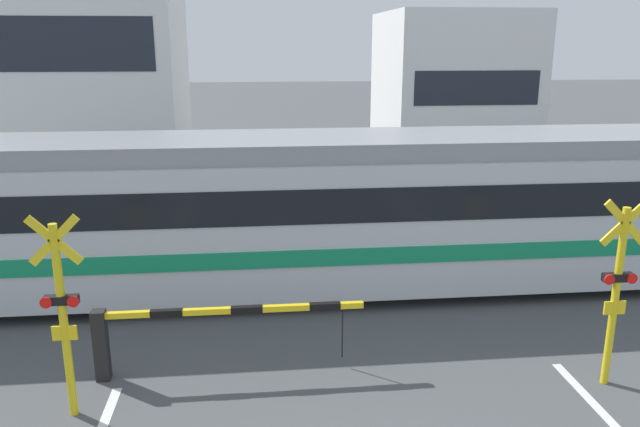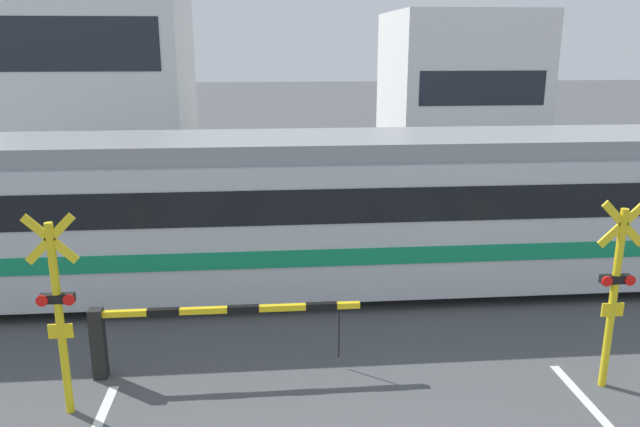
{
  "view_description": "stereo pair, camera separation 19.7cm",
  "coord_description": "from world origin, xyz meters",
  "views": [
    {
      "loc": [
        -1.28,
        -3.94,
        4.89
      ],
      "look_at": [
        0.0,
        8.02,
        1.6
      ],
      "focal_mm": 35.0,
      "sensor_mm": 36.0,
      "label": 1
    },
    {
      "loc": [
        -1.08,
        -3.96,
        4.89
      ],
      "look_at": [
        0.0,
        8.02,
        1.6
      ],
      "focal_mm": 35.0,
      "sensor_mm": 36.0,
      "label": 2
    }
  ],
  "objects": [
    {
      "name": "rail_track_near",
      "position": [
        0.0,
        7.35,
        0.04
      ],
      "size": [
        50.0,
        0.1,
        0.08
      ],
      "color": "#5B564C",
      "rests_on": "ground_plane"
    },
    {
      "name": "rail_track_far",
      "position": [
        0.0,
        8.78,
        0.04
      ],
      "size": [
        50.0,
        0.1,
        0.08
      ],
      "color": "#5B564C",
      "rests_on": "ground_plane"
    },
    {
      "name": "commuter_train",
      "position": [
        -1.5,
        8.07,
        1.69
      ],
      "size": [
        19.03,
        2.77,
        3.15
      ],
      "color": "silver",
      "rests_on": "ground_plane"
    },
    {
      "name": "crossing_barrier_near",
      "position": [
        -2.56,
        4.77,
        0.8
      ],
      "size": [
        4.04,
        0.2,
        1.11
      ],
      "color": "black",
      "rests_on": "ground_plane"
    },
    {
      "name": "crossing_barrier_far",
      "position": [
        2.56,
        11.27,
        0.8
      ],
      "size": [
        4.04,
        0.2,
        1.11
      ],
      "color": "black",
      "rests_on": "ground_plane"
    },
    {
      "name": "crossing_signal_left",
      "position": [
        -3.82,
        3.87,
        1.55
      ],
      "size": [
        0.68,
        0.15,
        2.83
      ],
      "color": "yellow",
      "rests_on": "ground_plane"
    },
    {
      "name": "crossing_signal_right",
      "position": [
        3.82,
        3.87,
        1.55
      ],
      "size": [
        0.68,
        0.15,
        2.83
      ],
      "color": "yellow",
      "rests_on": "ground_plane"
    },
    {
      "name": "pedestrian",
      "position": [
        -0.48,
        13.84,
        0.99
      ],
      "size": [
        0.38,
        0.22,
        1.71
      ],
      "color": "#33384C",
      "rests_on": "ground_plane"
    },
    {
      "name": "building_left_of_street",
      "position": [
        -7.11,
        20.89,
        4.42
      ],
      "size": [
        6.28,
        5.91,
        8.85
      ],
      "color": "white",
      "rests_on": "ground_plane"
    },
    {
      "name": "building_right_of_street",
      "position": [
        6.7,
        20.89,
        3.05
      ],
      "size": [
        5.46,
        5.91,
        6.09
      ],
      "color": "white",
      "rests_on": "ground_plane"
    }
  ]
}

